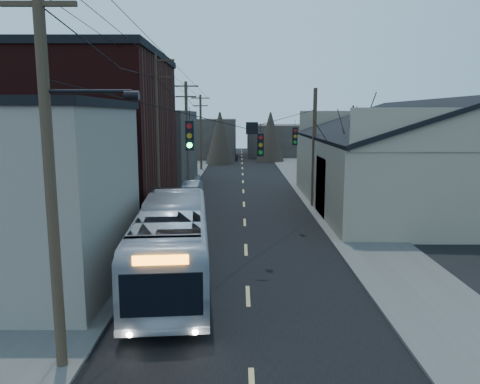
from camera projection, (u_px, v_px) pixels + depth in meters
name	position (u px, v px, depth m)	size (l,w,h in m)	color
road_surface	(244.00, 195.00, 39.02)	(9.00, 110.00, 0.02)	black
sidewalk_left	(166.00, 195.00, 39.01)	(4.00, 110.00, 0.12)	#474744
sidewalk_right	(321.00, 195.00, 39.01)	(4.00, 110.00, 0.12)	#474744
building_clapboard	(11.00, 199.00, 17.73)	(8.00, 8.00, 7.00)	slate
building_brick	(80.00, 142.00, 28.34)	(10.00, 12.00, 10.00)	black
building_left_far	(143.00, 148.00, 44.37)	(9.00, 14.00, 7.00)	#332E29
warehouse	(424.00, 170.00, 33.65)	(16.16, 20.60, 7.73)	gray
building_far_left	(204.00, 138.00, 73.06)	(10.00, 12.00, 6.00)	#332E29
building_far_right	(284.00, 140.00, 78.08)	(12.00, 14.00, 5.00)	#332E29
bare_tree	(351.00, 165.00, 28.57)	(0.40, 0.40, 7.20)	black
utility_lines	(199.00, 139.00, 32.43)	(11.24, 45.28, 10.50)	#382B1E
bus	(172.00, 242.00, 18.69)	(2.69, 11.51, 3.21)	#B8BCC5
parked_car	(192.00, 188.00, 38.56)	(1.34, 3.85, 1.27)	#95989C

